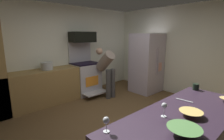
{
  "coord_description": "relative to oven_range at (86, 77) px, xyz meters",
  "views": [
    {
      "loc": [
        -2.28,
        -2.25,
        1.77
      ],
      "look_at": [
        0.05,
        0.3,
        1.05
      ],
      "focal_mm": 27.07,
      "sensor_mm": 36.0,
      "label": 1
    }
  ],
  "objects": [
    {
      "name": "wine_glass_mid",
      "position": [
        -1.21,
        -3.35,
        0.5
      ],
      "size": [
        0.06,
        0.06,
        0.16
      ],
      "color": "silver",
      "rests_on": "counter_island"
    },
    {
      "name": "wall_back",
      "position": [
        -0.48,
        0.37,
        0.79
      ],
      "size": [
        5.2,
        0.12,
        2.6
      ],
      "primitive_type": "cube",
      "color": "white",
      "rests_on": "ground"
    },
    {
      "name": "mixing_bowl_prep",
      "position": [
        -1.39,
        -3.66,
        0.43
      ],
      "size": [
        0.3,
        0.3,
        0.08
      ],
      "primitive_type": "cone",
      "rotation": [
        3.14,
        0.0,
        0.0
      ],
      "color": "#5C934F",
      "rests_on": "counter_island"
    },
    {
      "name": "wall_right",
      "position": [
        2.06,
        -1.97,
        0.79
      ],
      "size": [
        0.12,
        4.8,
        2.6
      ],
      "primitive_type": "cube",
      "color": "white",
      "rests_on": "ground"
    },
    {
      "name": "ground_plane",
      "position": [
        -0.48,
        -1.97,
        -0.52
      ],
      "size": [
        5.2,
        4.8,
        0.02
      ],
      "primitive_type": "cube",
      "color": "brown"
    },
    {
      "name": "lower_cabinet_run",
      "position": [
        -1.38,
        0.01,
        -0.06
      ],
      "size": [
        2.4,
        0.6,
        0.9
      ],
      "primitive_type": "cube",
      "color": "olive",
      "rests_on": "ground"
    },
    {
      "name": "oven_range",
      "position": [
        0.0,
        0.0,
        0.0
      ],
      "size": [
        0.76,
        0.97,
        1.55
      ],
      "color": "silver",
      "rests_on": "ground"
    },
    {
      "name": "mixing_bowl_large",
      "position": [
        -0.97,
        -3.54,
        0.42
      ],
      "size": [
        0.25,
        0.25,
        0.06
      ],
      "primitive_type": "cone",
      "rotation": [
        3.14,
        0.0,
        0.0
      ],
      "color": "#ECC96A",
      "rests_on": "counter_island"
    },
    {
      "name": "microwave",
      "position": [
        0.0,
        0.09,
        1.19
      ],
      "size": [
        0.74,
        0.38,
        0.31
      ],
      "primitive_type": "cube",
      "color": "black",
      "rests_on": "oven_range"
    },
    {
      "name": "wine_glass_near",
      "position": [
        -1.86,
        -3.15,
        0.49
      ],
      "size": [
        0.06,
        0.06,
        0.15
      ],
      "color": "silver",
      "rests_on": "counter_island"
    },
    {
      "name": "mug_coffee",
      "position": [
        -0.01,
        -3.2,
        0.44
      ],
      "size": [
        0.09,
        0.09,
        0.1
      ],
      "primitive_type": "cylinder",
      "color": "black",
      "rests_on": "counter_island"
    },
    {
      "name": "stock_pot",
      "position": [
        -1.15,
        0.01,
        0.48
      ],
      "size": [
        0.3,
        0.3,
        0.19
      ],
      "primitive_type": "cylinder",
      "color": "#B1B6B5",
      "rests_on": "lower_cabinet_run"
    },
    {
      "name": "refrigerator",
      "position": [
        1.55,
        -1.1,
        0.39
      ],
      "size": [
        0.87,
        0.78,
        1.81
      ],
      "color": "#BFB4C3",
      "rests_on": "ground"
    },
    {
      "name": "knife_chef",
      "position": [
        -0.59,
        -3.29,
        0.39
      ],
      "size": [
        0.04,
        0.23,
        0.01
      ],
      "primitive_type": "cube",
      "rotation": [
        0.0,
        0.0,
        1.66
      ],
      "color": "#B7BABF",
      "rests_on": "counter_island"
    },
    {
      "name": "person_cook",
      "position": [
        0.3,
        -0.63,
        0.33
      ],
      "size": [
        0.31,
        0.69,
        1.4
      ],
      "color": "#454545",
      "rests_on": "ground"
    }
  ]
}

